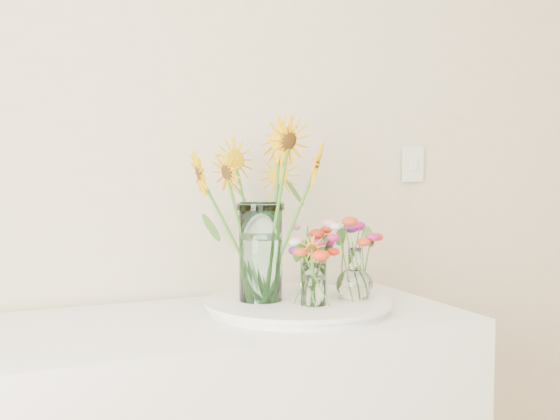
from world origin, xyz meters
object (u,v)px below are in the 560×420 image
Objects in this scene: mason_jar at (261,252)px; small_vase_a at (313,285)px; tray at (298,306)px; small_vase_c at (314,274)px; small_vase_b at (355,274)px.

mason_jar is 2.36× the size of small_vase_a.
tray is at bearing -19.46° from mason_jar.
tray is 1.77× the size of mason_jar.
tray is 4.19× the size of small_vase_c.
mason_jar reaches higher than small_vase_a.
mason_jar is 2.36× the size of small_vase_c.
small_vase_b is 0.14m from small_vase_c.
mason_jar is at bearing 161.45° from small_vase_b.
tray is at bearing 162.05° from small_vase_b.
small_vase_c is (0.08, 0.15, -0.00)m from small_vase_a.
tray is 0.18m from mason_jar.
small_vase_a and small_vase_c have the same top height.
small_vase_a reaches higher than tray.
small_vase_c is at bearing 116.61° from small_vase_b.
small_vase_b is (0.14, 0.03, 0.02)m from small_vase_a.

